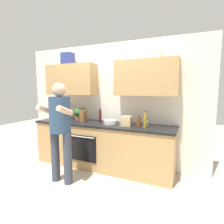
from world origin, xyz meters
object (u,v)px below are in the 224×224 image
at_px(knife_block, 83,116).
at_px(bottle_wine, 100,116).
at_px(grocery_bag_crisps, 57,116).
at_px(bottle_soy, 60,115).
at_px(bottle_syrup, 62,114).
at_px(person_standing, 60,125).
at_px(potted_herb, 78,113).
at_px(bottle_vinegar, 139,122).
at_px(bottle_oil, 145,121).
at_px(cup_stoneware, 147,124).
at_px(grocery_bag_bread, 127,121).
at_px(mixing_bowl, 111,122).

bearing_deg(knife_block, bottle_wine, 9.69).
relative_size(bottle_wine, grocery_bag_crisps, 1.29).
distance_m(bottle_soy, bottle_syrup, 0.47).
height_order(person_standing, grocery_bag_crisps, person_standing).
xyz_separation_m(potted_herb, grocery_bag_crisps, (-0.44, -0.17, -0.05)).
xyz_separation_m(bottle_soy, bottle_wine, (0.79, 0.29, -0.01)).
xyz_separation_m(bottle_vinegar, bottle_oil, (0.13, -0.06, 0.04)).
relative_size(bottle_wine, cup_stoneware, 3.24).
height_order(cup_stoneware, grocery_bag_bread, grocery_bag_bread).
bearing_deg(cup_stoneware, person_standing, -143.99).
bearing_deg(grocery_bag_crisps, bottle_syrup, 98.77).
height_order(mixing_bowl, knife_block, knife_block).
xyz_separation_m(bottle_soy, mixing_bowl, (1.05, 0.22, -0.10)).
height_order(mixing_bowl, potted_herb, potted_herb).
bearing_deg(mixing_bowl, grocery_bag_bread, -10.62).
height_order(bottle_oil, potted_herb, bottle_oil).
xyz_separation_m(person_standing, bottle_wine, (0.28, 0.89, 0.04)).
bearing_deg(bottle_syrup, bottle_oil, -7.41).
height_order(knife_block, potted_herb, knife_block).
distance_m(cup_stoneware, knife_block, 1.32).
bearing_deg(mixing_bowl, bottle_vinegar, -3.51).
relative_size(bottle_syrup, grocery_bag_crisps, 1.02).
height_order(bottle_oil, knife_block, bottle_oil).
height_order(bottle_wine, bottle_oil, bottle_oil).
xyz_separation_m(bottle_syrup, knife_block, (0.68, -0.17, 0.03)).
xyz_separation_m(bottle_oil, cup_stoneware, (-0.00, 0.16, -0.08)).
bearing_deg(mixing_bowl, bottle_oil, -7.55).
relative_size(bottle_oil, cup_stoneware, 3.36).
bearing_deg(cup_stoneware, bottle_soy, -170.58).
relative_size(bottle_syrup, potted_herb, 0.86).
relative_size(cup_stoneware, mixing_bowl, 0.34).
relative_size(grocery_bag_bread, grocery_bag_crisps, 0.82).
bearing_deg(bottle_syrup, knife_block, -13.68).
distance_m(person_standing, bottle_syrup, 1.26).
xyz_separation_m(bottle_vinegar, knife_block, (-1.19, 0.04, 0.04)).
bearing_deg(bottle_vinegar, person_standing, -144.31).
distance_m(person_standing, potted_herb, 1.00).
xyz_separation_m(mixing_bowl, grocery_bag_bread, (0.35, -0.06, 0.05)).
bearing_deg(bottle_soy, knife_block, 27.87).
bearing_deg(bottle_syrup, grocery_bag_bread, -8.03).
distance_m(person_standing, bottle_vinegar, 1.36).
relative_size(bottle_soy, potted_herb, 1.25).
distance_m(cup_stoneware, grocery_bag_crisps, 1.97).
bearing_deg(bottle_wine, bottle_soy, -160.04).
bearing_deg(mixing_bowl, knife_block, 179.76).
height_order(bottle_wine, grocery_bag_crisps, bottle_wine).
height_order(bottle_syrup, bottle_wine, bottle_wine).
xyz_separation_m(bottle_soy, bottle_oil, (1.75, 0.13, -0.01)).
bearing_deg(cup_stoneware, knife_block, -177.19).
distance_m(bottle_syrup, bottle_oil, 2.02).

